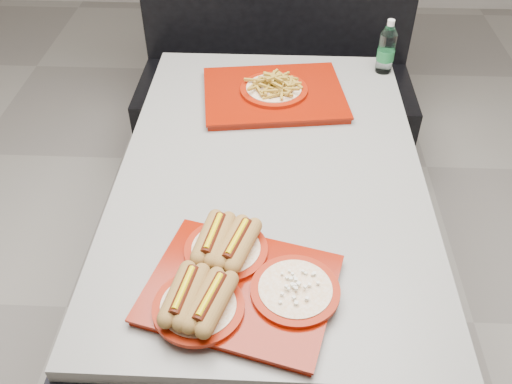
{
  "coord_description": "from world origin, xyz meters",
  "views": [
    {
      "loc": [
        0.01,
        -1.27,
        1.77
      ],
      "look_at": [
        -0.04,
        -0.21,
        0.83
      ],
      "focal_mm": 38.0,
      "sensor_mm": 36.0,
      "label": 1
    }
  ],
  "objects_px": {
    "diner_table": "(270,206)",
    "booth_bench": "(275,82)",
    "tray_far": "(274,91)",
    "tray_near": "(234,280)",
    "water_bottle": "(386,50)"
  },
  "relations": [
    {
      "from": "diner_table",
      "to": "booth_bench",
      "type": "distance_m",
      "value": 1.11
    },
    {
      "from": "booth_bench",
      "to": "tray_far",
      "type": "bearing_deg",
      "value": -89.98
    },
    {
      "from": "diner_table",
      "to": "tray_far",
      "type": "relative_size",
      "value": 2.68
    },
    {
      "from": "diner_table",
      "to": "booth_bench",
      "type": "bearing_deg",
      "value": 90.0
    },
    {
      "from": "tray_far",
      "to": "booth_bench",
      "type": "bearing_deg",
      "value": 90.02
    },
    {
      "from": "booth_bench",
      "to": "tray_near",
      "type": "distance_m",
      "value": 1.61
    },
    {
      "from": "tray_far",
      "to": "water_bottle",
      "type": "xyz_separation_m",
      "value": [
        0.41,
        0.21,
        0.06
      ]
    },
    {
      "from": "tray_far",
      "to": "water_bottle",
      "type": "bearing_deg",
      "value": 27.33
    },
    {
      "from": "tray_near",
      "to": "water_bottle",
      "type": "height_order",
      "value": "water_bottle"
    },
    {
      "from": "diner_table",
      "to": "tray_near",
      "type": "relative_size",
      "value": 2.87
    },
    {
      "from": "diner_table",
      "to": "booth_bench",
      "type": "height_order",
      "value": "booth_bench"
    },
    {
      "from": "tray_near",
      "to": "booth_bench",
      "type": "bearing_deg",
      "value": 87.26
    },
    {
      "from": "diner_table",
      "to": "tray_near",
      "type": "bearing_deg",
      "value": -99.06
    },
    {
      "from": "diner_table",
      "to": "water_bottle",
      "type": "xyz_separation_m",
      "value": [
        0.41,
        0.59,
        0.25
      ]
    },
    {
      "from": "diner_table",
      "to": "water_bottle",
      "type": "distance_m",
      "value": 0.76
    }
  ]
}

